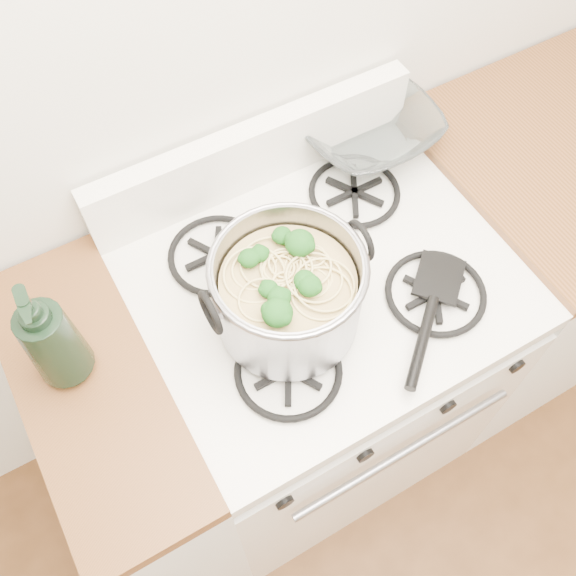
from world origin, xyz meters
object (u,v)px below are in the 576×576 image
at_px(gas_range, 316,370).
at_px(bottle, 48,335).
at_px(glass_bowl, 365,134).
at_px(stock_pot, 288,294).
at_px(spatula, 440,276).

relative_size(gas_range, bottle, 3.51).
bearing_deg(gas_range, glass_bowl, 45.03).
relative_size(stock_pot, bottle, 1.19).
xyz_separation_m(gas_range, stock_pot, (-0.12, -0.05, 0.57)).
distance_m(gas_range, stock_pot, 0.59).
xyz_separation_m(glass_bowl, bottle, (-0.79, -0.21, 0.11)).
distance_m(spatula, glass_bowl, 0.40).
bearing_deg(stock_pot, glass_bowl, 39.83).
distance_m(glass_bowl, bottle, 0.83).
bearing_deg(stock_pot, spatula, -13.62).
bearing_deg(glass_bowl, gas_range, -134.97).
bearing_deg(bottle, spatula, -10.67).
height_order(glass_bowl, bottle, bottle).
relative_size(gas_range, glass_bowl, 7.40).
relative_size(glass_bowl, bottle, 0.48).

